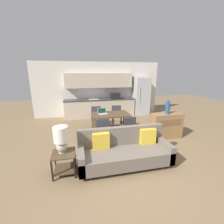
% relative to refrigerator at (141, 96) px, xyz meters
% --- Properties ---
extents(ground_plane, '(20.00, 20.00, 0.00)m').
position_rel_refrigerator_xyz_m(ground_plane, '(-2.18, -4.24, -0.97)').
color(ground_plane, '#7F6647').
extents(wall_back, '(6.40, 0.07, 2.70)m').
position_rel_refrigerator_xyz_m(wall_back, '(-2.19, 0.39, 0.39)').
color(wall_back, silver).
rests_on(wall_back, ground_plane).
extents(kitchen_counter, '(3.51, 0.65, 2.15)m').
position_rel_refrigerator_xyz_m(kitchen_counter, '(-2.17, 0.09, -0.12)').
color(kitchen_counter, beige).
rests_on(kitchen_counter, ground_plane).
extents(refrigerator, '(0.77, 0.70, 1.93)m').
position_rel_refrigerator_xyz_m(refrigerator, '(0.00, 0.00, 0.00)').
color(refrigerator, '#B7BABC').
rests_on(refrigerator, ground_plane).
extents(dining_table, '(1.35, 0.84, 0.73)m').
position_rel_refrigerator_xyz_m(dining_table, '(-2.12, -2.19, -0.30)').
color(dining_table, brown).
rests_on(dining_table, ground_plane).
extents(couch, '(2.18, 0.80, 0.88)m').
position_rel_refrigerator_xyz_m(couch, '(-2.22, -4.17, -0.63)').
color(couch, '#3D2D1E').
rests_on(couch, ground_plane).
extents(side_table, '(0.49, 0.49, 0.50)m').
position_rel_refrigerator_xyz_m(side_table, '(-3.61, -4.23, -0.63)').
color(side_table, brown).
rests_on(side_table, ground_plane).
extents(table_lamp, '(0.31, 0.31, 0.59)m').
position_rel_refrigerator_xyz_m(table_lamp, '(-3.64, -4.20, -0.13)').
color(table_lamp, '#B2A893').
rests_on(table_lamp, side_table).
extents(credenza, '(1.04, 0.41, 0.86)m').
position_rel_refrigerator_xyz_m(credenza, '(-0.35, -3.01, -0.54)').
color(credenza, olive).
rests_on(credenza, ground_plane).
extents(vase, '(0.14, 0.14, 0.45)m').
position_rel_refrigerator_xyz_m(vase, '(-0.38, -3.02, 0.10)').
color(vase, '#234C84').
rests_on(vase, credenza).
extents(dining_chair_far_left, '(0.46, 0.46, 0.82)m').
position_rel_refrigerator_xyz_m(dining_chair_far_left, '(-2.55, -1.38, -0.49)').
color(dining_chair_far_left, '#38383D').
rests_on(dining_chair_far_left, ground_plane).
extents(dining_chair_near_right, '(0.45, 0.45, 0.82)m').
position_rel_refrigerator_xyz_m(dining_chair_near_right, '(-1.69, -2.91, -0.49)').
color(dining_chair_near_right, '#38383D').
rests_on(dining_chair_near_right, ground_plane).
extents(dining_chair_far_right, '(0.47, 0.47, 0.82)m').
position_rel_refrigerator_xyz_m(dining_chair_far_right, '(-1.68, -1.40, -0.49)').
color(dining_chair_far_right, '#38383D').
rests_on(dining_chair_far_right, ground_plane).
extents(dining_chair_near_left, '(0.42, 0.42, 0.82)m').
position_rel_refrigerator_xyz_m(dining_chair_near_left, '(-2.56, -2.91, -0.49)').
color(dining_chair_near_left, '#38383D').
rests_on(dining_chair_near_left, ground_plane).
extents(laptop, '(0.38, 0.33, 0.20)m').
position_rel_refrigerator_xyz_m(laptop, '(-2.40, -2.11, -0.19)').
color(laptop, '#B7BABC').
rests_on(laptop, dining_table).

